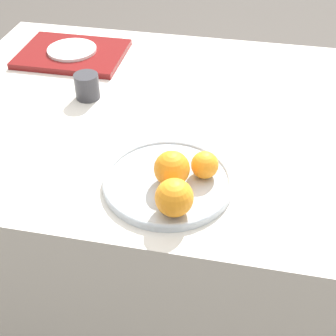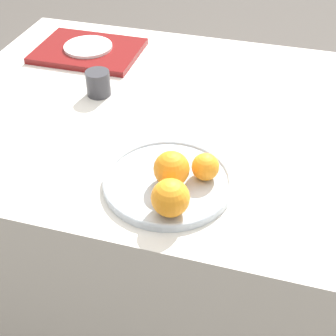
# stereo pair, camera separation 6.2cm
# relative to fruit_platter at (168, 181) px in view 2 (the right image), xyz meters

# --- Properties ---
(ground_plane) EXTENTS (12.00, 12.00, 0.00)m
(ground_plane) POSITION_rel_fruit_platter_xyz_m (0.05, 0.31, -0.78)
(ground_plane) COLOR #4C4742
(table) EXTENTS (1.58, 1.01, 0.77)m
(table) POSITION_rel_fruit_platter_xyz_m (0.05, 0.31, -0.39)
(table) COLOR silver
(table) RESTS_ON ground_plane
(fruit_platter) EXTENTS (0.30, 0.30, 0.02)m
(fruit_platter) POSITION_rel_fruit_platter_xyz_m (0.00, 0.00, 0.00)
(fruit_platter) COLOR #B2BCC6
(fruit_platter) RESTS_ON table
(orange_0) EXTENTS (0.08, 0.08, 0.08)m
(orange_0) POSITION_rel_fruit_platter_xyz_m (0.03, -0.10, 0.04)
(orange_0) COLOR orange
(orange_0) RESTS_ON fruit_platter
(orange_1) EXTENTS (0.06, 0.06, 0.06)m
(orange_1) POSITION_rel_fruit_platter_xyz_m (0.08, 0.03, 0.04)
(orange_1) COLOR orange
(orange_1) RESTS_ON fruit_platter
(orange_2) EXTENTS (0.08, 0.08, 0.08)m
(orange_2) POSITION_rel_fruit_platter_xyz_m (0.01, -0.01, 0.04)
(orange_2) COLOR orange
(orange_2) RESTS_ON fruit_platter
(serving_tray) EXTENTS (0.34, 0.26, 0.02)m
(serving_tray) POSITION_rel_fruit_platter_xyz_m (-0.44, 0.57, -0.00)
(serving_tray) COLOR maroon
(serving_tray) RESTS_ON table
(side_plate) EXTENTS (0.16, 0.16, 0.01)m
(side_plate) POSITION_rel_fruit_platter_xyz_m (-0.44, 0.57, 0.01)
(side_plate) COLOR white
(side_plate) RESTS_ON serving_tray
(cup_0) EXTENTS (0.07, 0.07, 0.07)m
(cup_0) POSITION_rel_fruit_platter_xyz_m (-0.31, 0.33, 0.03)
(cup_0) COLOR #333338
(cup_0) RESTS_ON table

